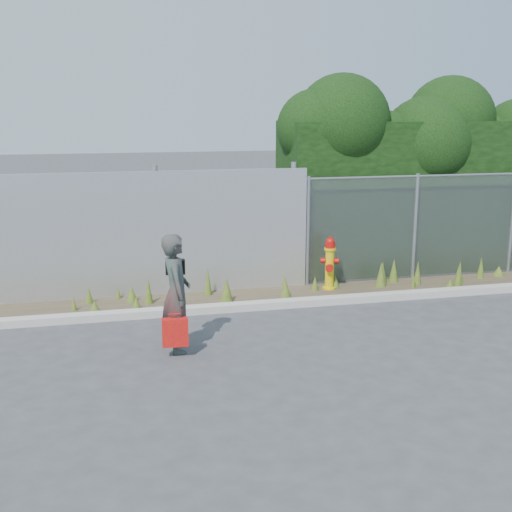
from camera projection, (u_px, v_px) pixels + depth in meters
The scene contains 10 objects.
ground at pixel (299, 347), 8.97m from camera, with size 80.00×80.00×0.00m, color #3E3E41.
curb at pixel (268, 305), 10.66m from camera, with size 16.00×0.22×0.12m, color #AFA89E.
weed_strip at pixel (297, 288), 11.43m from camera, with size 16.00×1.34×0.54m.
corrugated_fence at pixel (66, 238), 10.86m from camera, with size 8.50×0.21×2.30m.
chainlink_fence at pixel (464, 224), 12.51m from camera, with size 6.50×0.07×2.05m.
hedge at pixel (442, 165), 13.23m from camera, with size 7.49×2.18×3.92m.
fire_hydrant at pixel (330, 264), 11.64m from camera, with size 0.34×0.30×1.00m.
woman at pixel (176, 293), 8.66m from camera, with size 0.60×0.39×1.63m, color #0E5D51.
red_tote_bag at pixel (175, 332), 8.48m from camera, with size 0.34×0.13×0.45m.
black_shoulder_bag at pixel (175, 267), 8.69m from camera, with size 0.26×0.11×0.20m.
Camera 1 is at (-2.49, -8.09, 3.27)m, focal length 45.00 mm.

